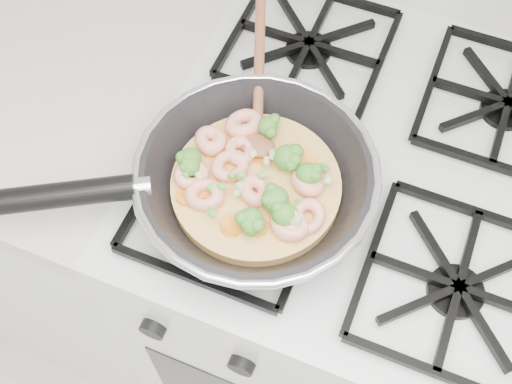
% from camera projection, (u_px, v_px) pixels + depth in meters
% --- Properties ---
extents(stove, '(0.60, 0.60, 0.92)m').
position_uv_depth(stove, '(338.00, 282.00, 1.28)').
color(stove, silver).
rests_on(stove, ground).
extents(skillet, '(0.45, 0.50, 0.10)m').
position_uv_depth(skillet, '(251.00, 180.00, 0.81)').
color(skillet, black).
rests_on(skillet, stove).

